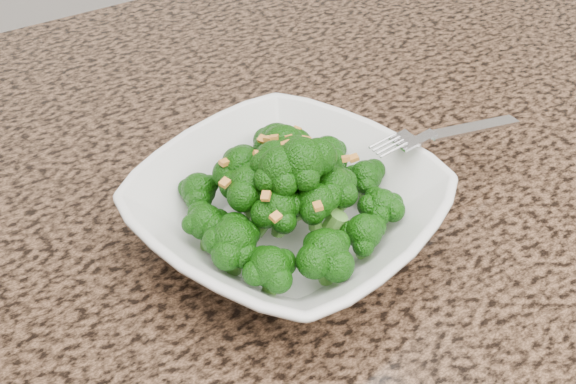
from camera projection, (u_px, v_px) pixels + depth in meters
granite_counter at (324, 260)px, 0.61m from camera, size 1.64×1.04×0.03m
bowl at (288, 212)px, 0.59m from camera, size 0.30×0.30×0.06m
broccoli_pile at (288, 152)px, 0.55m from camera, size 0.21×0.21×0.06m
garlic_topping at (288, 114)px, 0.53m from camera, size 0.13×0.13×0.01m
fork at (428, 137)px, 0.61m from camera, size 0.18×0.03×0.01m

